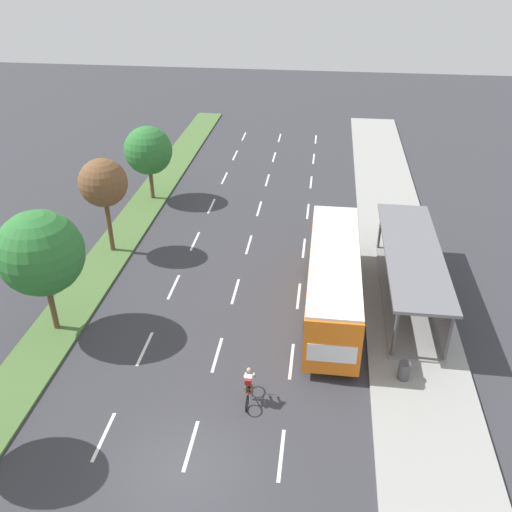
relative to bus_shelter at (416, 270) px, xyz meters
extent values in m
plane|color=#38383D|center=(-9.53, -12.37, -1.87)|extent=(140.00, 140.00, 0.00)
cube|color=#4C7038|center=(-17.83, 7.63, -1.81)|extent=(2.60, 52.00, 0.12)
cube|color=#9E9E99|center=(-0.28, 7.63, -1.79)|extent=(4.50, 52.00, 0.15)
cube|color=white|center=(-13.03, -11.25, -1.86)|extent=(0.14, 2.48, 0.01)
cube|color=white|center=(-13.03, -5.86, -1.86)|extent=(0.14, 2.48, 0.01)
cube|color=white|center=(-13.03, -0.48, -1.86)|extent=(0.14, 2.48, 0.01)
cube|color=white|center=(-13.03, 4.90, -1.86)|extent=(0.14, 2.48, 0.01)
cube|color=white|center=(-13.03, 10.29, -1.86)|extent=(0.14, 2.48, 0.01)
cube|color=white|center=(-13.03, 15.67, -1.86)|extent=(0.14, 2.48, 0.01)
cube|color=white|center=(-13.03, 21.05, -1.86)|extent=(0.14, 2.48, 0.01)
cube|color=white|center=(-13.03, 26.44, -1.86)|extent=(0.14, 2.48, 0.01)
cube|color=white|center=(-9.53, -11.25, -1.86)|extent=(0.14, 2.48, 0.01)
cube|color=white|center=(-9.53, -5.86, -1.86)|extent=(0.14, 2.48, 0.01)
cube|color=white|center=(-9.53, -0.48, -1.86)|extent=(0.14, 2.48, 0.01)
cube|color=white|center=(-9.53, 4.90, -1.86)|extent=(0.14, 2.48, 0.01)
cube|color=white|center=(-9.53, 10.29, -1.86)|extent=(0.14, 2.48, 0.01)
cube|color=white|center=(-9.53, 15.67, -1.86)|extent=(0.14, 2.48, 0.01)
cube|color=white|center=(-9.53, 21.05, -1.86)|extent=(0.14, 2.48, 0.01)
cube|color=white|center=(-9.53, 26.44, -1.86)|extent=(0.14, 2.48, 0.01)
cube|color=white|center=(-6.03, -11.25, -1.86)|extent=(0.14, 2.48, 0.01)
cube|color=white|center=(-6.03, -5.86, -1.86)|extent=(0.14, 2.48, 0.01)
cube|color=white|center=(-6.03, -0.48, -1.86)|extent=(0.14, 2.48, 0.01)
cube|color=white|center=(-6.03, 4.90, -1.86)|extent=(0.14, 2.48, 0.01)
cube|color=white|center=(-6.03, 10.29, -1.86)|extent=(0.14, 2.48, 0.01)
cube|color=white|center=(-6.03, 15.67, -1.86)|extent=(0.14, 2.48, 0.01)
cube|color=white|center=(-6.03, 21.05, -1.86)|extent=(0.14, 2.48, 0.01)
cube|color=white|center=(-6.03, 26.44, -1.86)|extent=(0.14, 2.48, 0.01)
cube|color=gray|center=(-0.28, 0.00, -1.67)|extent=(2.60, 10.74, 0.10)
cylinder|color=#56565B|center=(-1.46, -5.12, -0.32)|extent=(0.16, 0.16, 2.60)
cylinder|color=#56565B|center=(-1.46, 5.12, -0.32)|extent=(0.16, 0.16, 2.60)
cylinder|color=#56565B|center=(0.90, -5.12, -0.32)|extent=(0.16, 0.16, 2.60)
cylinder|color=#56565B|center=(0.90, 5.12, -0.32)|extent=(0.16, 0.16, 2.60)
cube|color=gray|center=(0.96, 0.00, -0.32)|extent=(0.10, 10.20, 2.34)
cube|color=slate|center=(-0.28, 0.00, 1.06)|extent=(2.90, 11.14, 0.16)
cube|color=orange|center=(-4.28, -1.47, -0.02)|extent=(2.50, 11.20, 2.80)
cube|color=#2D3D4C|center=(-4.28, -1.47, 0.83)|extent=(2.54, 10.30, 0.90)
cube|color=silver|center=(-4.28, -1.47, 1.44)|extent=(2.45, 10.98, 0.12)
cube|color=#2D3D4C|center=(-4.28, 4.15, 0.33)|extent=(2.25, 0.06, 1.54)
cube|color=white|center=(-4.28, -7.09, -0.22)|extent=(2.12, 0.04, 0.90)
cylinder|color=black|center=(-5.38, 2.00, -1.37)|extent=(0.30, 1.00, 1.00)
cylinder|color=black|center=(-3.18, 2.00, -1.37)|extent=(0.30, 1.00, 1.00)
cylinder|color=black|center=(-5.38, -4.95, -1.37)|extent=(0.30, 1.00, 1.00)
cylinder|color=black|center=(-3.18, -4.95, -1.37)|extent=(0.30, 1.00, 1.00)
torus|color=black|center=(-7.64, -8.04, -1.51)|extent=(0.06, 0.72, 0.72)
torus|color=black|center=(-7.64, -9.14, -1.51)|extent=(0.06, 0.72, 0.72)
cylinder|color=maroon|center=(-7.64, -8.59, -1.23)|extent=(0.05, 0.94, 0.05)
cylinder|color=maroon|center=(-7.64, -8.69, -1.41)|extent=(0.05, 0.57, 0.42)
cylinder|color=maroon|center=(-7.64, -8.79, -1.21)|extent=(0.04, 0.04, 0.40)
cube|color=black|center=(-7.64, -8.79, -1.01)|extent=(0.12, 0.24, 0.06)
cylinder|color=black|center=(-7.64, -8.09, -0.96)|extent=(0.46, 0.04, 0.04)
cube|color=silver|center=(-7.64, -8.61, -0.68)|extent=(0.30, 0.36, 0.59)
cube|color=#A82323|center=(-7.64, -8.77, -0.66)|extent=(0.26, 0.26, 0.42)
sphere|color=tan|center=(-7.64, -8.49, -0.26)|extent=(0.20, 0.20, 0.20)
cylinder|color=brown|center=(-7.76, -8.64, -1.08)|extent=(0.12, 0.42, 0.25)
cylinder|color=brown|center=(-7.76, -8.47, -1.34)|extent=(0.10, 0.17, 0.41)
cylinder|color=brown|center=(-7.52, -8.64, -1.08)|extent=(0.12, 0.42, 0.25)
cylinder|color=brown|center=(-7.52, -8.47, -1.34)|extent=(0.10, 0.17, 0.41)
cylinder|color=silver|center=(-7.81, -8.39, -0.63)|extent=(0.09, 0.47, 0.28)
cylinder|color=silver|center=(-7.47, -8.39, -0.63)|extent=(0.09, 0.47, 0.28)
cylinder|color=brown|center=(-17.82, -4.95, -0.37)|extent=(0.28, 0.28, 2.75)
sphere|color=#2D7533|center=(-17.82, -4.95, 2.52)|extent=(4.03, 4.03, 4.03)
cylinder|color=brown|center=(-17.79, 2.99, -0.05)|extent=(0.28, 0.28, 3.39)
sphere|color=brown|center=(-17.79, 2.99, 2.72)|extent=(2.85, 2.85, 2.85)
cylinder|color=brown|center=(-17.58, 10.93, -0.56)|extent=(0.28, 0.28, 2.37)
sphere|color=#2D7533|center=(-17.58, 10.93, 1.91)|extent=(3.43, 3.43, 3.43)
cylinder|color=#4C4C51|center=(-1.08, -6.53, -1.29)|extent=(0.52, 0.52, 0.85)
camera|label=1|loc=(-5.15, -25.59, 15.19)|focal=38.87mm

